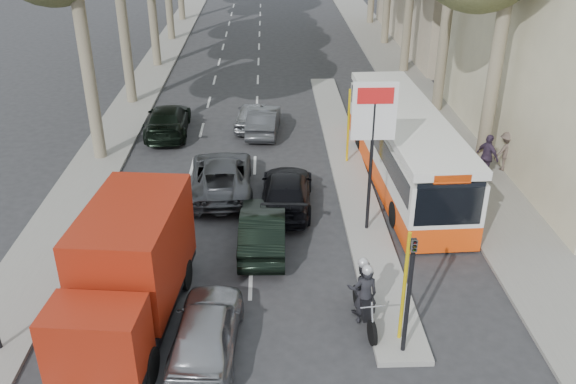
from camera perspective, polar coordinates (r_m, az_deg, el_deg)
name	(u,v)px	position (r m, az deg, el deg)	size (l,w,h in m)	color
ground	(280,321)	(18.02, -0.73, -11.98)	(120.00, 120.00, 0.00)	#28282B
sidewalk_right	(402,75)	(41.58, 10.61, 10.70)	(3.20, 70.00, 0.12)	gray
median_left	(156,65)	(44.20, -12.23, 11.51)	(2.40, 64.00, 0.12)	gray
traffic_island	(347,162)	(27.66, 5.51, 2.78)	(1.50, 26.00, 0.16)	gray
billboard	(373,137)	(20.79, 7.92, 5.16)	(1.50, 12.10, 5.60)	yellow
traffic_light_island	(411,278)	(15.72, 11.39, -7.85)	(0.16, 0.41, 3.60)	black
silver_hatchback	(206,330)	(16.72, -7.66, -12.67)	(1.71, 4.25, 1.45)	#96989E
dark_hatchback	(263,229)	(20.99, -2.36, -3.43)	(1.53, 4.39, 1.45)	black
queue_car_a	(221,176)	(24.85, -6.25, 1.52)	(2.44, 5.29, 1.47)	#45464B
queue_car_b	(286,191)	(23.57, -0.15, 0.11)	(1.96, 4.81, 1.40)	black
queue_car_c	(252,115)	(31.73, -3.39, 7.18)	(1.54, 3.82, 1.30)	#97999E
queue_car_d	(264,120)	(30.92, -2.30, 6.73)	(1.44, 4.13, 1.36)	#43454A
queue_car_e	(168,120)	(31.37, -11.19, 6.63)	(2.04, 5.02, 1.46)	black
red_truck	(129,268)	(17.55, -14.64, -6.93)	(3.02, 6.56, 3.39)	black
city_bus	(405,145)	(25.79, 10.85, 4.35)	(3.03, 11.92, 3.12)	#F3460D
motorcycle	(363,293)	(17.69, 7.06, -9.33)	(0.92, 2.36, 2.01)	black
pedestrian_near	(487,157)	(26.92, 18.15, 3.17)	(1.14, 0.56, 1.94)	#41314A
pedestrian_far	(506,151)	(28.02, 19.72, 3.62)	(1.12, 0.50, 1.74)	brown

